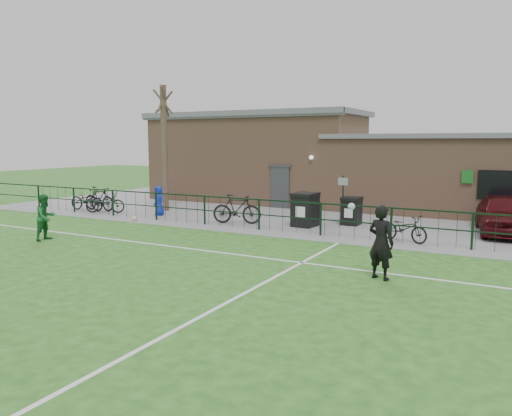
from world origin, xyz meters
The scene contains 21 objects.
ground centered at (0.00, 0.00, 0.00)m, with size 90.00×90.00×0.00m, color #255E1B.
paving_strip centered at (0.00, 13.50, 0.01)m, with size 34.00×13.00×0.02m, color gray.
pitch_line_touch centered at (0.00, 7.80, 0.00)m, with size 28.00×0.10×0.01m, color white.
pitch_line_mid centered at (0.00, 4.00, 0.00)m, with size 28.00×0.10×0.01m, color white.
pitch_line_perp centered at (2.00, 0.00, 0.00)m, with size 0.10×16.00×0.01m, color white.
perimeter_fence centered at (0.00, 8.00, 0.60)m, with size 28.00×0.10×1.20m, color black.
bare_tree centered at (-8.00, 10.50, 3.00)m, with size 0.30×0.30×6.00m, color #48362B.
wheelie_bin_left centered at (-0.24, 9.52, 0.64)m, with size 0.82×0.94×1.25m, color black.
wheelie_bin_right centered at (1.25, 10.78, 0.54)m, with size 0.68×0.77×1.03m, color black.
sign_post centered at (0.95, 10.54, 1.02)m, with size 0.06×0.06×2.00m, color black.
car_maroon centered at (6.71, 11.52, 0.74)m, with size 1.71×4.25×1.45m, color #440C0F.
bicycle_a centered at (-11.36, 8.67, 0.54)m, with size 0.70×2.00×1.05m, color black.
bicycle_b centered at (-10.78, 8.89, 0.61)m, with size 0.55×1.96×1.18m, color black.
bicycle_c centered at (-10.03, 8.53, 0.51)m, with size 0.66×1.88×0.99m, color black.
bicycle_d centered at (-2.95, 8.79, 0.62)m, with size 0.57×2.01×1.21m, color black.
bicycle_e centered at (3.87, 8.32, 0.47)m, with size 0.60×1.73×0.91m, color black.
spectator_child centered at (-7.24, 9.08, 0.69)m, with size 0.65×0.43×1.34m, color #1228AB.
goalkeeper_kick centered at (4.31, 3.45, 0.93)m, with size 2.06×2.93×1.84m.
outfield_player centered at (-7.01, 2.82, 0.79)m, with size 0.77×0.60×1.57m, color #1B612C.
ball_ground centered at (-7.17, 7.36, 0.11)m, with size 0.22×0.22×0.22m, color white.
clubhouse centered at (-0.88, 16.50, 2.22)m, with size 24.25×5.40×4.96m.
Camera 1 is at (7.37, -8.55, 3.37)m, focal length 35.00 mm.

